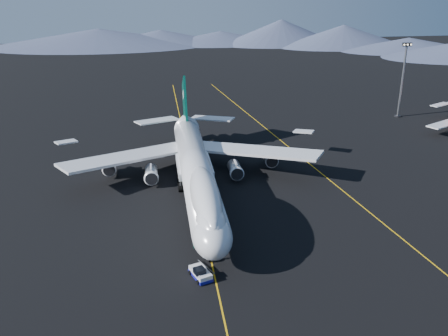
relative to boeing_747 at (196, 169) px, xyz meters
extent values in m
plane|color=black|center=(0.00, -0.03, -5.81)|extent=(500.00, 500.00, 0.00)
cube|color=#E5A80D|center=(0.00, -0.03, -5.80)|extent=(0.25, 220.00, 0.01)
cube|color=#E5A80D|center=(30.00, 9.97, -5.80)|extent=(28.08, 198.09, 0.01)
cone|color=#424B66|center=(-40.81, 231.40, 0.19)|extent=(100.00, 100.00, 12.00)
cone|color=#424B66|center=(36.76, 232.07, 0.19)|extent=(100.00, 100.00, 12.00)
cone|color=#424B66|center=(110.33, 207.46, 0.19)|extent=(100.00, 100.00, 12.00)
cylinder|color=silver|center=(0.00, -0.03, -0.21)|extent=(6.50, 56.00, 6.50)
ellipsoid|color=silver|center=(0.00, -28.03, -0.21)|extent=(6.50, 10.40, 6.50)
ellipsoid|color=silver|center=(0.00, -18.53, 2.29)|extent=(5.13, 25.16, 5.85)
cube|color=black|center=(0.00, -30.03, 0.99)|extent=(3.60, 1.61, 1.29)
cone|color=silver|center=(0.00, 32.97, 0.59)|extent=(6.50, 12.00, 6.50)
cube|color=#043C31|center=(0.00, 0.97, -1.11)|extent=(6.24, 60.00, 1.10)
cube|color=silver|center=(0.00, 5.47, -1.31)|extent=(7.50, 13.00, 1.60)
cube|color=silver|center=(-14.50, 11.47, -0.61)|extent=(30.62, 23.28, 2.83)
cube|color=silver|center=(14.50, 11.47, -0.61)|extent=(30.62, 23.28, 2.83)
cylinder|color=slate|center=(-9.50, 7.47, -3.41)|extent=(2.90, 5.50, 2.90)
cylinder|color=slate|center=(-19.00, 13.97, -3.41)|extent=(2.90, 5.50, 2.90)
cylinder|color=slate|center=(9.50, 7.47, -3.41)|extent=(2.90, 5.50, 2.90)
cylinder|color=slate|center=(19.00, 13.97, -3.41)|extent=(2.90, 5.50, 2.90)
cube|color=#043C31|center=(0.00, 31.97, 5.59)|extent=(0.55, 14.11, 15.94)
cube|color=silver|center=(-7.50, 34.47, 0.99)|extent=(12.39, 9.47, 0.98)
cube|color=silver|center=(7.50, 34.47, 0.99)|extent=(12.39, 9.47, 0.98)
cylinder|color=black|center=(0.00, -26.53, -5.26)|extent=(0.90, 1.10, 1.10)
cube|color=silver|center=(-2.19, -30.84, -5.08)|extent=(3.51, 4.80, 1.08)
cube|color=navy|center=(-2.19, -30.84, -5.47)|extent=(3.67, 5.02, 0.49)
cube|color=black|center=(-2.19, -30.84, -4.29)|extent=(2.02, 2.02, 0.88)
cylinder|color=black|center=(70.73, 51.46, -5.63)|extent=(2.20, 2.20, 0.37)
cylinder|color=slate|center=(70.73, 51.46, 5.65)|extent=(0.64, 0.64, 22.92)
cube|color=black|center=(70.73, 51.46, 17.38)|extent=(2.93, 0.73, 1.10)
camera|label=1|loc=(-7.91, -96.92, 39.09)|focal=40.00mm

